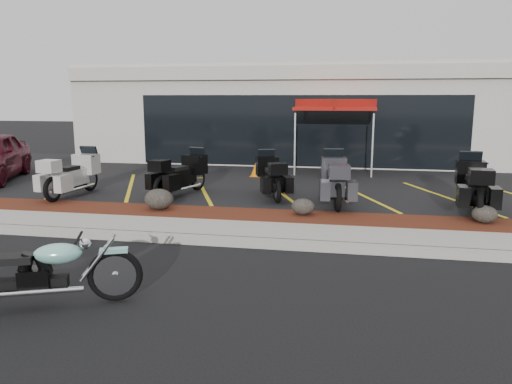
% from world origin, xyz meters
% --- Properties ---
extents(ground, '(90.00, 90.00, 0.00)m').
position_xyz_m(ground, '(0.00, 0.00, 0.00)').
color(ground, black).
rests_on(ground, ground).
extents(curb, '(24.00, 0.25, 0.15)m').
position_xyz_m(curb, '(0.00, 0.90, 0.07)').
color(curb, gray).
rests_on(curb, ground).
extents(sidewalk, '(24.00, 1.20, 0.15)m').
position_xyz_m(sidewalk, '(0.00, 1.60, 0.07)').
color(sidewalk, gray).
rests_on(sidewalk, ground).
extents(mulch_bed, '(24.00, 1.20, 0.16)m').
position_xyz_m(mulch_bed, '(0.00, 2.80, 0.08)').
color(mulch_bed, '#3E0E0E').
rests_on(mulch_bed, ground).
extents(upper_lot, '(26.00, 9.60, 0.15)m').
position_xyz_m(upper_lot, '(0.00, 8.20, 0.07)').
color(upper_lot, black).
rests_on(upper_lot, ground).
extents(dealership_building, '(18.00, 8.16, 4.00)m').
position_xyz_m(dealership_building, '(0.00, 14.47, 2.01)').
color(dealership_building, '#A5A095').
rests_on(dealership_building, ground).
extents(boulder_left, '(0.68, 0.57, 0.48)m').
position_xyz_m(boulder_left, '(-2.43, 2.87, 0.40)').
color(boulder_left, black).
rests_on(boulder_left, mulch_bed).
extents(boulder_mid, '(0.51, 0.43, 0.36)m').
position_xyz_m(boulder_mid, '(0.90, 2.95, 0.34)').
color(boulder_mid, black).
rests_on(boulder_mid, mulch_bed).
extents(boulder_right, '(0.52, 0.43, 0.36)m').
position_xyz_m(boulder_right, '(4.66, 2.92, 0.34)').
color(boulder_right, black).
rests_on(boulder_right, mulch_bed).
extents(hero_cruiser, '(2.79, 1.66, 0.96)m').
position_xyz_m(hero_cruiser, '(-1.16, -1.93, 0.48)').
color(hero_cruiser, '#7BC0B1').
rests_on(hero_cruiser, ground).
extents(touring_white, '(1.02, 2.23, 1.26)m').
position_xyz_m(touring_white, '(-5.18, 4.74, 0.78)').
color(touring_white, '#BBBBB6').
rests_on(touring_white, upper_lot).
extents(touring_black_front, '(1.43, 2.24, 1.22)m').
position_xyz_m(touring_black_front, '(-2.27, 5.37, 0.76)').
color(touring_black_front, black).
rests_on(touring_black_front, upper_lot).
extents(touring_black_mid, '(1.43, 2.18, 1.19)m').
position_xyz_m(touring_black_mid, '(-0.35, 5.52, 0.74)').
color(touring_black_mid, black).
rests_on(touring_black_mid, upper_lot).
extents(touring_grey, '(1.09, 2.30, 1.29)m').
position_xyz_m(touring_grey, '(1.47, 5.01, 0.80)').
color(touring_grey, '#2D2C31').
rests_on(touring_grey, upper_lot).
extents(touring_black_rear, '(1.05, 2.32, 1.31)m').
position_xyz_m(touring_black_rear, '(4.73, 4.80, 0.81)').
color(touring_black_rear, black).
rests_on(touring_black_rear, upper_lot).
extents(traffic_cone, '(0.39, 0.39, 0.44)m').
position_xyz_m(traffic_cone, '(-1.16, 8.18, 0.37)').
color(traffic_cone, '#D06506').
rests_on(traffic_cone, upper_lot).
extents(popup_canopy, '(3.29, 3.29, 2.51)m').
position_xyz_m(popup_canopy, '(1.33, 9.90, 2.42)').
color(popup_canopy, silver).
rests_on(popup_canopy, upper_lot).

